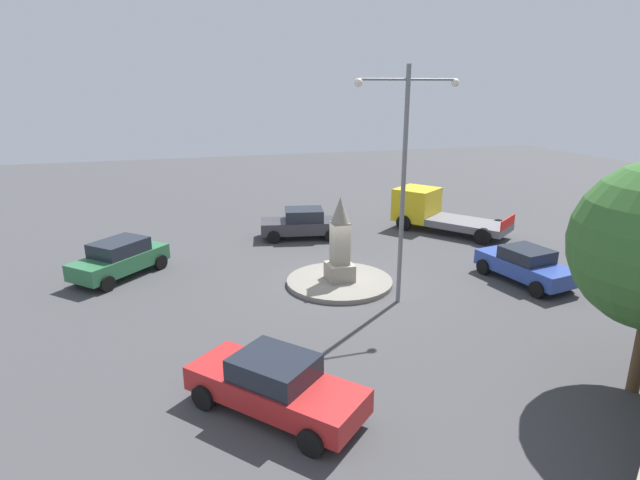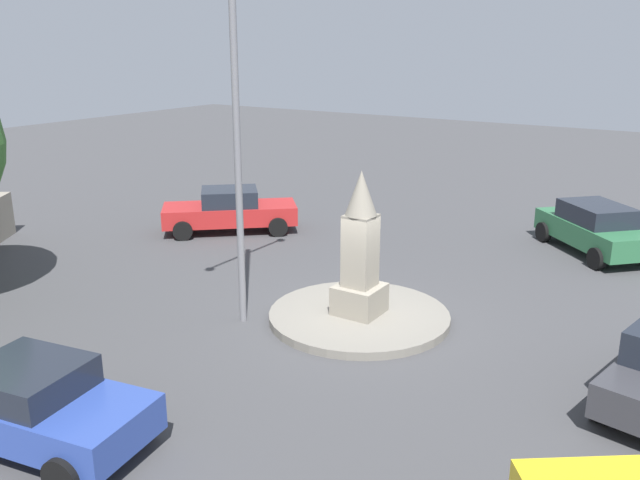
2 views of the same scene
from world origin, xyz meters
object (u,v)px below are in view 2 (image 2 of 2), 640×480
Objects in this scene: car_green_passing at (594,228)px; car_blue_parked_left at (31,404)px; streetlamp at (236,104)px; car_red_parked_right at (230,210)px; monument at (360,253)px.

car_green_passing is 16.56m from car_blue_parked_left.
car_red_parked_right is (-5.71, -5.20, -4.26)m from streetlamp.
monument is at bearing -22.38° from car_green_passing.
car_blue_parked_left is (5.74, 0.34, -4.28)m from streetlamp.
monument is at bearing 60.56° from car_red_parked_right.
streetlamp is 1.87× the size of car_red_parked_right.
monument is at bearing 123.34° from streetlamp.
streetlamp is 12.20m from car_green_passing.
car_green_passing is 0.96× the size of car_blue_parked_left.
car_blue_parked_left is (7.23, -1.93, -0.92)m from monument.
monument is 0.80× the size of car_blue_parked_left.
monument is 0.76× the size of car_red_parked_right.
monument is 0.41× the size of streetlamp.
car_blue_parked_left is at bearing -14.96° from monument.
car_blue_parked_left is at bearing -19.03° from car_green_passing.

